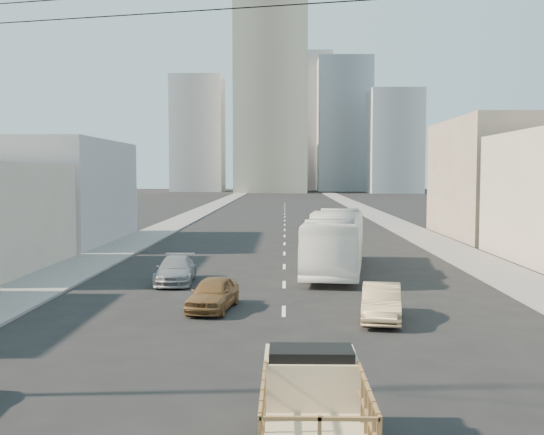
{
  "coord_description": "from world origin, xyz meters",
  "views": [
    {
      "loc": [
        0.04,
        -10.73,
        5.44
      ],
      "look_at": [
        -0.53,
        17.0,
        3.5
      ],
      "focal_mm": 42.0,
      "sensor_mm": 36.0,
      "label": 1
    }
  ],
  "objects_px": {
    "flatbed_pickup": "(313,402)",
    "sedan_brown": "(213,294)",
    "city_bus": "(335,241)",
    "sedan_tan": "(381,302)",
    "sedan_grey": "(176,270)"
  },
  "relations": [
    {
      "from": "flatbed_pickup",
      "to": "sedan_brown",
      "type": "height_order",
      "value": "flatbed_pickup"
    },
    {
      "from": "flatbed_pickup",
      "to": "city_bus",
      "type": "distance_m",
      "value": 23.33
    },
    {
      "from": "sedan_tan",
      "to": "sedan_brown",
      "type": "bearing_deg",
      "value": 174.37
    },
    {
      "from": "flatbed_pickup",
      "to": "sedan_brown",
      "type": "distance_m",
      "value": 13.6
    },
    {
      "from": "sedan_tan",
      "to": "flatbed_pickup",
      "type": "bearing_deg",
      "value": -96.23
    },
    {
      "from": "flatbed_pickup",
      "to": "sedan_tan",
      "type": "bearing_deg",
      "value": 75.21
    },
    {
      "from": "flatbed_pickup",
      "to": "sedan_grey",
      "type": "distance_m",
      "value": 20.24
    },
    {
      "from": "flatbed_pickup",
      "to": "sedan_tan",
      "type": "xyz_separation_m",
      "value": [
        3.05,
        11.53,
        -0.44
      ]
    },
    {
      "from": "sedan_brown",
      "to": "sedan_tan",
      "type": "xyz_separation_m",
      "value": [
        6.44,
        -1.63,
        0.01
      ]
    },
    {
      "from": "sedan_brown",
      "to": "sedan_grey",
      "type": "relative_size",
      "value": 0.86
    },
    {
      "from": "sedan_grey",
      "to": "flatbed_pickup",
      "type": "bearing_deg",
      "value": -75.96
    },
    {
      "from": "city_bus",
      "to": "sedan_brown",
      "type": "bearing_deg",
      "value": -111.61
    },
    {
      "from": "flatbed_pickup",
      "to": "city_bus",
      "type": "relative_size",
      "value": 0.37
    },
    {
      "from": "city_bus",
      "to": "flatbed_pickup",
      "type": "bearing_deg",
      "value": -87.84
    },
    {
      "from": "city_bus",
      "to": "sedan_tan",
      "type": "distance_m",
      "value": 11.76
    }
  ]
}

